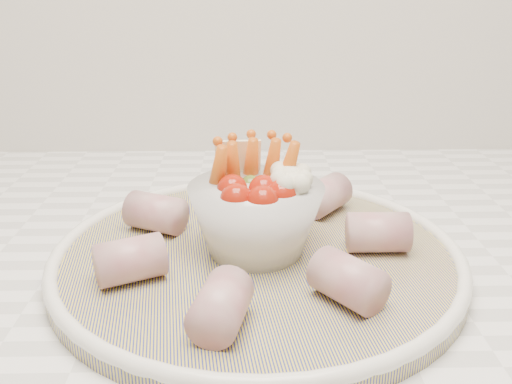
{
  "coord_description": "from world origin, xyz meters",
  "views": [
    {
      "loc": [
        -0.06,
        0.96,
        1.16
      ],
      "look_at": [
        -0.05,
        1.4,
        0.99
      ],
      "focal_mm": 40.0,
      "sensor_mm": 36.0,
      "label": 1
    }
  ],
  "objects": [
    {
      "name": "cured_meat_rolls",
      "position": [
        -0.05,
        1.4,
        0.95
      ],
      "size": [
        0.26,
        0.29,
        0.04
      ],
      "color": "#A64C57",
      "rests_on": "serving_platter"
    },
    {
      "name": "serving_platter",
      "position": [
        -0.05,
        1.4,
        0.93
      ],
      "size": [
        0.4,
        0.4,
        0.02
      ],
      "color": "navy",
      "rests_on": "kitchen_counter"
    },
    {
      "name": "veggie_bowl",
      "position": [
        -0.05,
        1.4,
        0.97
      ],
      "size": [
        0.12,
        0.12,
        0.1
      ],
      "color": "silver",
      "rests_on": "serving_platter"
    }
  ]
}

